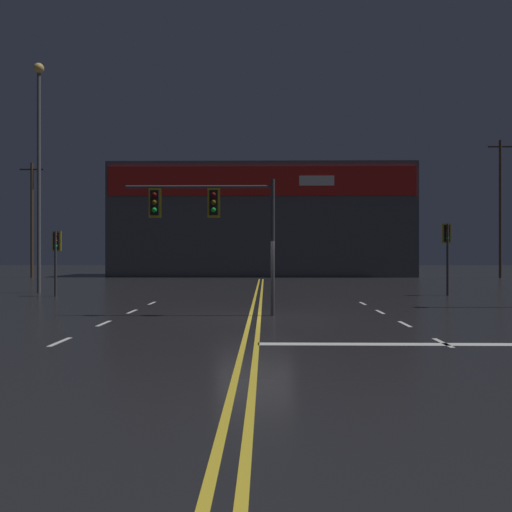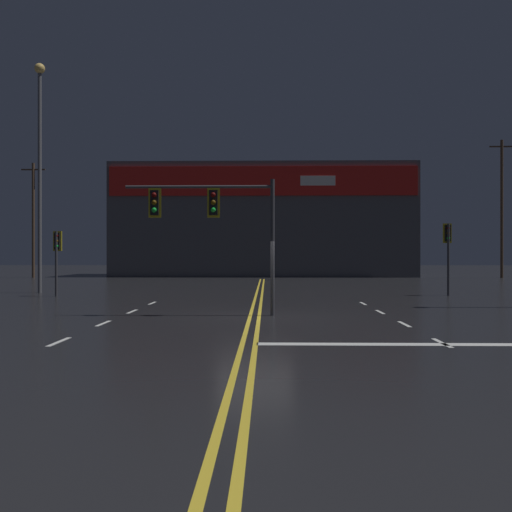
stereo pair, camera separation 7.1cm
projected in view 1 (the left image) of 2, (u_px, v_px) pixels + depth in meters
The scene contains 8 objects.
ground_plane at pixel (255, 317), 18.61m from camera, with size 200.00×200.00×0.00m, color black.
road_markings at pixel (280, 321), 17.59m from camera, with size 13.23×60.00×0.01m.
traffic_signal_median at pixel (209, 212), 19.14m from camera, with size 5.03×0.36×4.58m.
traffic_signal_corner_northwest at pixel (56, 248), 28.18m from camera, with size 0.42×0.36×3.23m.
traffic_signal_corner_northeast at pixel (447, 242), 28.76m from camera, with size 0.42×0.36×3.64m.
streetlight_near_right at pixel (39, 152), 30.71m from camera, with size 0.56×0.56×12.41m.
building_backdrop at pixel (262, 222), 57.37m from camera, with size 28.90×10.23×10.76m.
utility_pole_row at pixel (284, 212), 51.73m from camera, with size 44.81×0.26×12.45m.
Camera 1 is at (0.34, -18.60, 2.02)m, focal length 40.00 mm.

